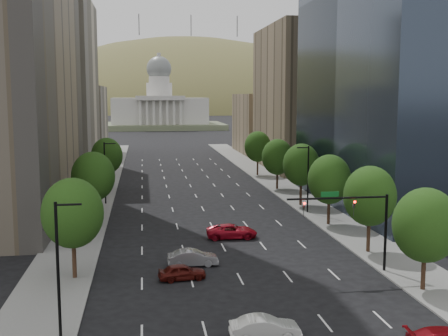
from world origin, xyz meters
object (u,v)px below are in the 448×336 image
traffic_signal (359,216)px  car_white (265,328)px  car_silver (193,258)px  car_maroon (182,272)px  car_red_far (232,231)px  capitol (160,111)px

traffic_signal → car_white: size_ratio=2.00×
traffic_signal → car_silver: size_ratio=1.97×
traffic_signal → car_white: traffic_signal is taller
traffic_signal → car_silver: 15.47m
traffic_signal → car_white: (-11.01, -11.91, -4.42)m
car_maroon → car_red_far: size_ratio=0.73×
capitol → car_silver: (-3.68, -215.46, -7.82)m
car_maroon → traffic_signal: bearing=-98.6°
capitol → car_white: (-0.49, -231.62, -7.83)m
car_white → car_red_far: size_ratio=0.82×
traffic_signal → car_silver: (-14.21, 4.24, -4.41)m
capitol → car_silver: bearing=-91.0°
capitol → car_maroon: size_ratio=14.86×
car_white → car_maroon: (-4.45, 12.42, -0.06)m
traffic_signal → car_white: bearing=-132.8°
traffic_signal → capitol: bearing=92.7°
car_silver → car_red_far: size_ratio=0.83×
capitol → car_maroon: bearing=-91.3°
car_maroon → car_silver: (1.25, 3.74, 0.07)m
capitol → car_white: 231.75m
car_silver → capitol: bearing=-1.7°
traffic_signal → capitol: (-10.53, 219.71, 3.40)m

